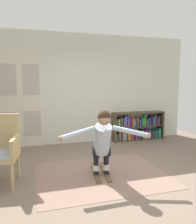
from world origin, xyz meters
name	(u,v)px	position (x,y,z in m)	size (l,w,h in m)	color
ground_plane	(116,179)	(0.00, 0.00, 0.00)	(7.20, 7.20, 0.00)	#786657
back_wall	(82,89)	(0.00, 2.60, 1.45)	(6.00, 0.10, 2.90)	silver
double_door	(20,98)	(-1.59, 2.54, 1.23)	(1.22, 0.05, 2.45)	beige
rug	(101,174)	(-0.18, 0.28, 0.00)	(2.26, 1.86, 0.01)	#8B6D5F
bookshelf	(138,127)	(1.57, 2.39, 0.35)	(1.52, 0.30, 0.79)	#4E402A
skis_pair	(101,172)	(-0.18, 0.31, 0.02)	(0.38, 0.81, 0.07)	brown
person_skier	(103,138)	(-0.21, 0.12, 0.69)	(1.46, 0.70, 1.11)	white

